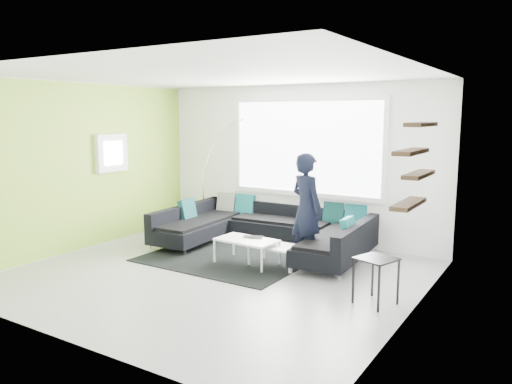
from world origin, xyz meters
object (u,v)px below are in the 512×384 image
at_px(side_table, 376,281).
at_px(coffee_table, 261,253).
at_px(arc_lamp, 203,174).
at_px(laptop, 252,238).
at_px(person, 307,209).
at_px(sectional_sofa, 265,231).

bearing_deg(side_table, coffee_table, 162.75).
relative_size(coffee_table, arc_lamp, 0.53).
distance_m(arc_lamp, laptop, 2.60).
bearing_deg(laptop, person, 14.79).
relative_size(person, laptop, 4.73).
height_order(sectional_sofa, arc_lamp, arc_lamp).
xyz_separation_m(sectional_sofa, side_table, (2.41, -1.41, -0.04)).
distance_m(sectional_sofa, laptop, 0.81).
height_order(sectional_sofa, coffee_table, sectional_sofa).
relative_size(coffee_table, side_table, 2.08).
bearing_deg(arc_lamp, side_table, -40.79).
height_order(side_table, person, person).
bearing_deg(arc_lamp, coffee_table, -47.72).
distance_m(coffee_table, person, 0.96).
distance_m(coffee_table, laptop, 0.28).
relative_size(arc_lamp, laptop, 6.25).
xyz_separation_m(coffee_table, arc_lamp, (-2.23, 1.45, 0.93)).
bearing_deg(laptop, coffee_table, -26.54).
distance_m(arc_lamp, person, 2.93).
relative_size(sectional_sofa, person, 2.09).
bearing_deg(sectional_sofa, side_table, -33.68).
bearing_deg(side_table, arc_lamp, 153.87).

